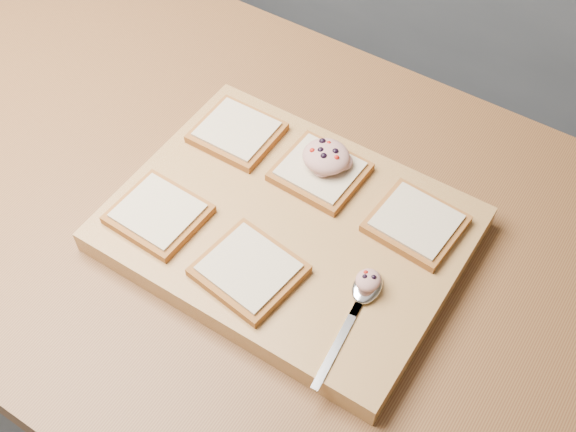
{
  "coord_description": "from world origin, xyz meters",
  "views": [
    {
      "loc": [
        0.49,
        -0.5,
        1.72
      ],
      "look_at": [
        0.17,
        -0.0,
        0.95
      ],
      "focal_mm": 45.0,
      "sensor_mm": 36.0,
      "label": 1
    }
  ],
  "objects_px": {
    "bread_far_center": "(320,171)",
    "spoon": "(363,295)",
    "tuna_salad_dollop": "(326,156)",
    "cutting_board": "(288,229)"
  },
  "relations": [
    {
      "from": "cutting_board",
      "to": "bread_far_center",
      "type": "relative_size",
      "value": 3.83
    },
    {
      "from": "cutting_board",
      "to": "tuna_salad_dollop",
      "type": "relative_size",
      "value": 6.82
    },
    {
      "from": "tuna_salad_dollop",
      "to": "spoon",
      "type": "bearing_deg",
      "value": -46.19
    },
    {
      "from": "spoon",
      "to": "bread_far_center",
      "type": "bearing_deg",
      "value": 136.31
    },
    {
      "from": "cutting_board",
      "to": "bread_far_center",
      "type": "xyz_separation_m",
      "value": [
        -0.01,
        0.09,
        0.03
      ]
    },
    {
      "from": "cutting_board",
      "to": "tuna_salad_dollop",
      "type": "height_order",
      "value": "tuna_salad_dollop"
    },
    {
      "from": "tuna_salad_dollop",
      "to": "spoon",
      "type": "distance_m",
      "value": 0.21
    },
    {
      "from": "tuna_salad_dollop",
      "to": "cutting_board",
      "type": "bearing_deg",
      "value": -88.05
    },
    {
      "from": "bread_far_center",
      "to": "spoon",
      "type": "xyz_separation_m",
      "value": [
        0.15,
        -0.14,
        -0.0
      ]
    },
    {
      "from": "bread_far_center",
      "to": "spoon",
      "type": "relative_size",
      "value": 0.66
    }
  ]
}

